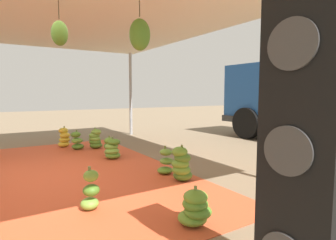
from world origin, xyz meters
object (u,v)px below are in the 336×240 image
at_px(speaker_stack, 309,154).
at_px(banana_bunch_12, 166,162).
at_px(banana_bunch_1, 195,209).
at_px(banana_bunch_4, 181,165).
at_px(banana_bunch_8, 95,139).
at_px(banana_bunch_11, 64,138).
at_px(banana_bunch_6, 110,147).
at_px(banana_bunch_0, 113,149).
at_px(banana_bunch_2, 77,141).
at_px(banana_bunch_3, 91,192).
at_px(cargo_truck_main, 329,101).

bearing_deg(speaker_stack, banana_bunch_12, 166.00).
height_order(banana_bunch_12, speaker_stack, speaker_stack).
distance_m(banana_bunch_1, banana_bunch_4, 1.57).
distance_m(banana_bunch_8, banana_bunch_11, 0.90).
bearing_deg(banana_bunch_1, banana_bunch_4, 150.65).
height_order(banana_bunch_6, banana_bunch_11, banana_bunch_11).
xyz_separation_m(banana_bunch_6, speaker_stack, (5.06, -0.43, 0.83)).
relative_size(banana_bunch_6, banana_bunch_8, 0.83).
height_order(banana_bunch_0, banana_bunch_12, banana_bunch_12).
bearing_deg(banana_bunch_2, speaker_stack, 0.35).
distance_m(banana_bunch_0, banana_bunch_2, 1.50).
relative_size(banana_bunch_3, banana_bunch_6, 1.18).
distance_m(banana_bunch_6, speaker_stack, 5.15).
bearing_deg(banana_bunch_4, banana_bunch_0, -169.09).
bearing_deg(banana_bunch_0, speaker_stack, -4.56).
bearing_deg(banana_bunch_2, banana_bunch_12, 14.99).
distance_m(banana_bunch_2, banana_bunch_4, 3.62).
distance_m(banana_bunch_1, speaker_stack, 1.51).
relative_size(banana_bunch_4, banana_bunch_12, 1.18).
relative_size(banana_bunch_2, banana_bunch_3, 0.94).
distance_m(banana_bunch_0, banana_bunch_8, 1.34).
relative_size(banana_bunch_3, banana_bunch_4, 0.91).
bearing_deg(cargo_truck_main, speaker_stack, -63.10).
bearing_deg(banana_bunch_2, cargo_truck_main, 64.08).
height_order(banana_bunch_1, cargo_truck_main, cargo_truck_main).
distance_m(banana_bunch_4, cargo_truck_main, 5.50).
bearing_deg(banana_bunch_12, banana_bunch_1, -22.43).
xyz_separation_m(banana_bunch_4, speaker_stack, (2.62, -0.78, 0.77)).
distance_m(banana_bunch_3, banana_bunch_6, 3.06).
bearing_deg(banana_bunch_8, banana_bunch_0, -1.44).
relative_size(banana_bunch_1, banana_bunch_4, 0.76).
distance_m(banana_bunch_11, banana_bunch_12, 3.70).
relative_size(banana_bunch_1, banana_bunch_12, 0.90).
bearing_deg(banana_bunch_1, banana_bunch_6, 173.65).
xyz_separation_m(banana_bunch_2, speaker_stack, (6.15, 0.04, 0.82)).
bearing_deg(banana_bunch_8, banana_bunch_3, -18.26).
bearing_deg(speaker_stack, cargo_truck_main, 116.90).
height_order(banana_bunch_0, banana_bunch_3, banana_bunch_3).
height_order(banana_bunch_8, cargo_truck_main, cargo_truck_main).
distance_m(banana_bunch_2, banana_bunch_8, 0.46).
bearing_deg(banana_bunch_0, banana_bunch_1, -6.05).
height_order(banana_bunch_3, banana_bunch_12, banana_bunch_3).
relative_size(banana_bunch_2, banana_bunch_8, 0.93).
distance_m(banana_bunch_4, banana_bunch_8, 3.45).
relative_size(banana_bunch_6, cargo_truck_main, 0.07).
distance_m(banana_bunch_6, cargo_truck_main, 6.14).
bearing_deg(banana_bunch_6, banana_bunch_8, -178.67).
xyz_separation_m(banana_bunch_1, banana_bunch_3, (-1.02, -0.85, 0.04)).
distance_m(banana_bunch_8, speaker_stack, 6.12).
bearing_deg(banana_bunch_0, banana_bunch_4, 10.91).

